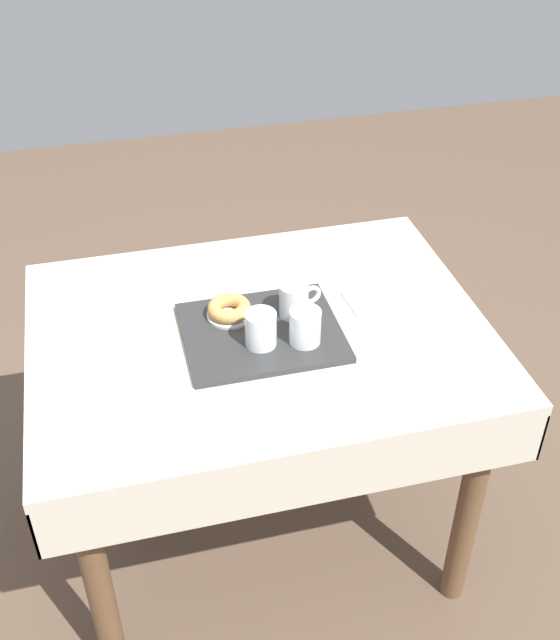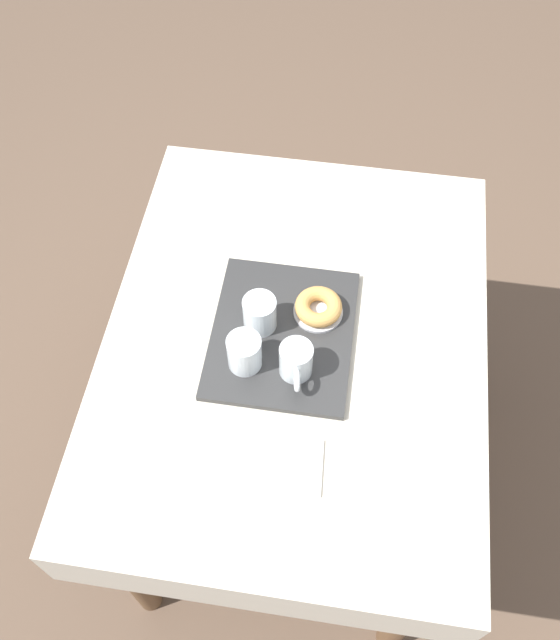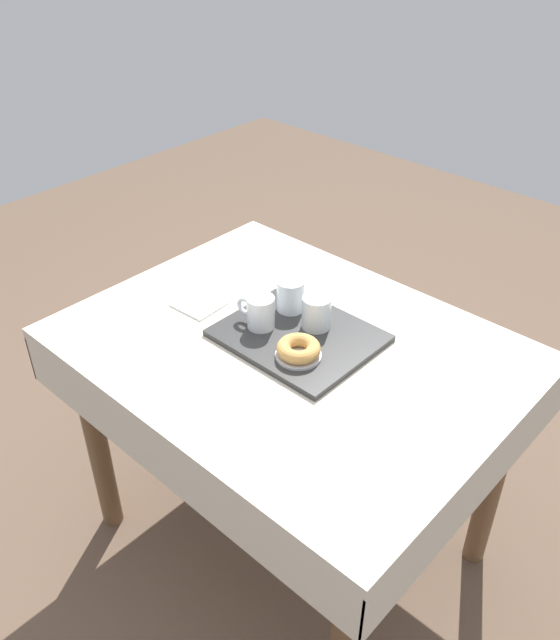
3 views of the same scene
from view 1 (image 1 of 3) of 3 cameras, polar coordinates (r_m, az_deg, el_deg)
The scene contains 9 objects.
ground_plane at distance 2.49m, azimuth -1.25°, elevation -14.86°, with size 6.00×6.00×0.00m, color brown.
dining_table at distance 2.02m, azimuth -1.48°, elevation -3.45°, with size 1.12×0.87×0.77m.
serving_tray at distance 1.91m, azimuth -1.23°, elevation -0.88°, with size 0.38×0.32×0.02m, color #2D2D2D.
tea_mug_left at distance 1.94m, azimuth 1.06°, elevation 1.42°, with size 0.11×0.07×0.09m.
water_glass_near at distance 1.84m, azimuth -1.41°, elevation -0.74°, with size 0.08×0.08×0.09m.
water_glass_far at distance 1.85m, azimuth 1.83°, elevation -0.59°, with size 0.08×0.08×0.09m.
donut_plate_left at distance 1.95m, azimuth -3.68°, elevation 0.37°, with size 0.11×0.11×0.01m, color silver.
sugar_donut_left at distance 1.94m, azimuth -3.70°, elevation 0.86°, with size 0.11×0.11×0.03m, color tan.
paper_napkin at distance 2.04m, azimuth 6.60°, elevation 1.41°, with size 0.12×0.12×0.01m, color white.
Camera 1 is at (0.33, 1.51, 1.95)m, focal length 44.10 mm.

